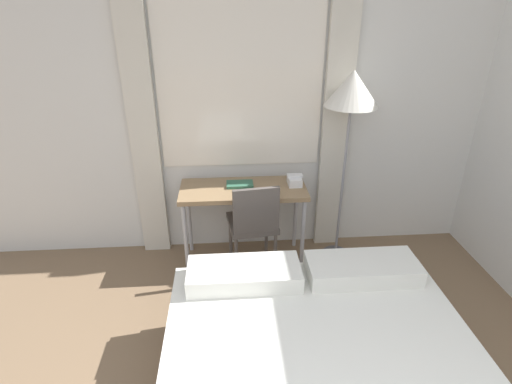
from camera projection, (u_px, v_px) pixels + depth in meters
wall_back_with_window at (252, 109)px, 3.48m from camera, size 5.12×0.13×2.70m
desk at (243, 196)px, 3.49m from camera, size 1.09×0.47×0.75m
desk_chair at (253, 221)px, 3.39m from camera, size 0.45×0.45×0.88m
standing_lamp at (352, 96)px, 3.17m from camera, size 0.44×0.44×1.73m
telephone at (294, 180)px, 3.50m from camera, size 0.13×0.17×0.09m
book at (240, 184)px, 3.49m from camera, size 0.23×0.15×0.02m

